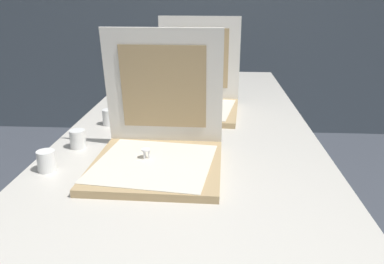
{
  "coord_description": "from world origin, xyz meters",
  "views": [
    {
      "loc": [
        0.09,
        -0.72,
        1.23
      ],
      "look_at": [
        0.02,
        0.49,
        0.8
      ],
      "focal_mm": 36.04,
      "sensor_mm": 36.0,
      "label": 1
    }
  ],
  "objects_px": {
    "pizza_box_front": "(158,147)",
    "cup_white_mid": "(109,117)",
    "table": "(190,141)",
    "cup_white_near_left": "(47,161)",
    "cup_white_near_center": "(78,139)",
    "pizza_box_middle": "(195,98)"
  },
  "relations": [
    {
      "from": "pizza_box_front",
      "to": "cup_white_near_left",
      "type": "height_order",
      "value": "pizza_box_front"
    },
    {
      "from": "pizza_box_front",
      "to": "cup_white_near_center",
      "type": "distance_m",
      "value": 0.31
    },
    {
      "from": "cup_white_mid",
      "to": "cup_white_near_left",
      "type": "bearing_deg",
      "value": -99.1
    },
    {
      "from": "table",
      "to": "cup_white_mid",
      "type": "xyz_separation_m",
      "value": [
        -0.33,
        0.05,
        0.07
      ]
    },
    {
      "from": "pizza_box_front",
      "to": "cup_white_mid",
      "type": "relative_size",
      "value": 6.37
    },
    {
      "from": "pizza_box_front",
      "to": "cup_white_near_left",
      "type": "distance_m",
      "value": 0.33
    },
    {
      "from": "pizza_box_middle",
      "to": "cup_white_near_center",
      "type": "bearing_deg",
      "value": -123.68
    },
    {
      "from": "table",
      "to": "cup_white_mid",
      "type": "bearing_deg",
      "value": 170.86
    },
    {
      "from": "table",
      "to": "pizza_box_middle",
      "type": "height_order",
      "value": "pizza_box_middle"
    },
    {
      "from": "pizza_box_middle",
      "to": "cup_white_near_center",
      "type": "distance_m",
      "value": 0.6
    },
    {
      "from": "pizza_box_front",
      "to": "cup_white_near_left",
      "type": "relative_size",
      "value": 6.37
    },
    {
      "from": "pizza_box_front",
      "to": "cup_white_mid",
      "type": "height_order",
      "value": "pizza_box_front"
    },
    {
      "from": "table",
      "to": "pizza_box_front",
      "type": "distance_m",
      "value": 0.34
    },
    {
      "from": "cup_white_near_left",
      "to": "cup_white_mid",
      "type": "height_order",
      "value": "same"
    },
    {
      "from": "pizza_box_front",
      "to": "cup_white_near_center",
      "type": "bearing_deg",
      "value": 159.44
    },
    {
      "from": "pizza_box_front",
      "to": "cup_white_near_center",
      "type": "height_order",
      "value": "pizza_box_front"
    },
    {
      "from": "table",
      "to": "cup_white_mid",
      "type": "distance_m",
      "value": 0.34
    },
    {
      "from": "table",
      "to": "pizza_box_middle",
      "type": "relative_size",
      "value": 5.93
    },
    {
      "from": "table",
      "to": "cup_white_near_center",
      "type": "xyz_separation_m",
      "value": [
        -0.37,
        -0.2,
        0.07
      ]
    },
    {
      "from": "table",
      "to": "pizza_box_front",
      "type": "relative_size",
      "value": 6.12
    },
    {
      "from": "pizza_box_middle",
      "to": "cup_white_near_left",
      "type": "relative_size",
      "value": 6.57
    },
    {
      "from": "pizza_box_front",
      "to": "cup_white_mid",
      "type": "distance_m",
      "value": 0.45
    }
  ]
}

